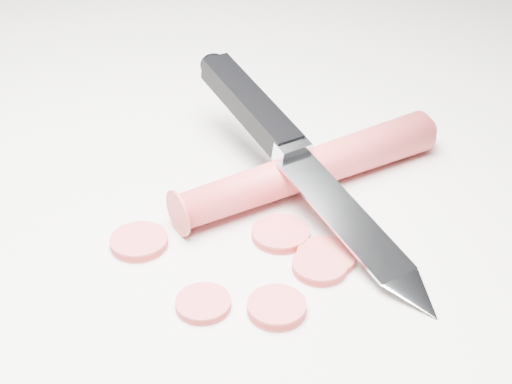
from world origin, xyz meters
The scene contains 9 objects.
ground centered at (0.00, 0.00, 0.00)m, with size 2.40×2.40×0.00m, color silver.
carrot centered at (0.01, 0.07, 0.02)m, with size 0.03×0.03×0.23m, color #D4363D.
carrot_slice_0 centered at (-0.06, -0.05, 0.00)m, with size 0.04×0.04×0.01m, color #C64044.
carrot_slice_1 centered at (0.01, -0.08, 0.00)m, with size 0.03×0.03×0.01m, color #C64044.
carrot_slice_2 centered at (0.06, 0.00, 0.00)m, with size 0.04×0.04×0.01m, color #C64044.
carrot_slice_3 centered at (0.05, -0.06, 0.00)m, with size 0.04×0.04×0.01m, color #C64044.
carrot_slice_4 centered at (0.06, -0.01, 0.00)m, with size 0.04×0.04×0.01m, color #C64044.
carrot_slice_5 centered at (0.02, 0.01, 0.00)m, with size 0.04×0.04×0.01m, color #C64044.
kitchen_knife centered at (0.01, 0.05, 0.04)m, with size 0.28×0.17×0.07m, color silver, non-canonical shape.
Camera 1 is at (0.20, -0.35, 0.30)m, focal length 50.00 mm.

